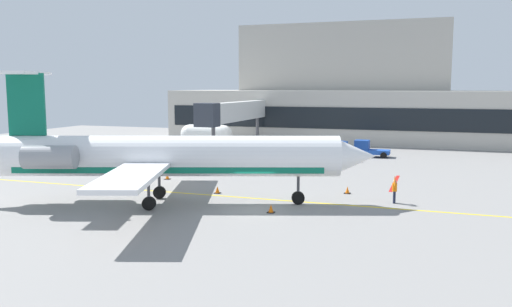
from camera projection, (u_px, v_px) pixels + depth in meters
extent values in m
cube|color=gray|center=(254.00, 210.00, 35.05)|extent=(120.00, 120.00, 0.10)
cube|color=yellow|center=(269.00, 199.00, 38.04)|extent=(108.00, 0.24, 0.01)
cube|color=red|center=(395.00, 183.00, 44.46)|extent=(0.30, 8.00, 0.01)
cube|color=#B7B2A8|center=(367.00, 116.00, 78.42)|extent=(58.82, 14.46, 7.53)
cube|color=#A8A49A|center=(344.00, 58.00, 82.05)|extent=(31.51, 10.12, 10.06)
cube|color=black|center=(359.00, 119.00, 71.60)|extent=(56.47, 0.12, 3.01)
cube|color=silver|center=(239.00, 111.00, 67.82)|extent=(1.40, 17.80, 2.40)
cube|color=#2D333D|center=(207.00, 115.00, 58.65)|extent=(2.40, 2.00, 2.64)
cylinder|color=#4C4C51|center=(257.00, 130.00, 75.15)|extent=(0.44, 0.44, 3.78)
cylinder|color=#4C4C51|center=(213.00, 141.00, 60.63)|extent=(0.44, 0.44, 3.78)
cylinder|color=white|center=(170.00, 156.00, 36.12)|extent=(22.90, 10.11, 2.80)
cube|color=#0C664C|center=(171.00, 167.00, 36.22)|extent=(20.61, 9.10, 0.50)
cone|color=white|center=(353.00, 156.00, 36.01)|extent=(3.79, 3.58, 2.74)
cube|color=white|center=(167.00, 151.00, 42.16)|extent=(5.80, 9.72, 0.28)
cube|color=white|center=(130.00, 177.00, 30.21)|extent=(5.80, 9.72, 0.28)
cylinder|color=gray|center=(74.00, 149.00, 38.35)|extent=(3.67, 2.53, 1.54)
cylinder|color=gray|center=(50.00, 157.00, 33.97)|extent=(3.67, 2.53, 1.54)
cube|color=#0C664C|center=(26.00, 105.00, 35.76)|extent=(2.46, 1.04, 4.25)
cube|color=white|center=(25.00, 73.00, 35.49)|extent=(3.29, 4.87, 0.20)
cylinder|color=#3F3F44|center=(298.00, 184.00, 36.29)|extent=(0.20, 0.20, 1.53)
cylinder|color=black|center=(298.00, 198.00, 36.42)|extent=(0.96, 0.62, 0.90)
cylinder|color=#3F3F44|center=(159.00, 179.00, 38.18)|extent=(0.20, 0.20, 1.53)
cylinder|color=black|center=(159.00, 192.00, 38.31)|extent=(0.96, 0.62, 0.90)
cylinder|color=#3F3F44|center=(149.00, 189.00, 34.57)|extent=(0.20, 0.20, 1.53)
cylinder|color=black|center=(149.00, 203.00, 34.70)|extent=(0.96, 0.62, 0.90)
cube|color=silver|center=(297.00, 158.00, 54.99)|extent=(2.32, 3.20, 0.67)
cube|color=#B8B1A9|center=(297.00, 151.00, 54.08)|extent=(1.76, 1.47, 1.11)
cylinder|color=black|center=(305.00, 163.00, 53.95)|extent=(0.43, 0.75, 0.70)
cylinder|color=black|center=(288.00, 162.00, 54.13)|extent=(0.43, 0.75, 0.70)
cylinder|color=black|center=(305.00, 160.00, 55.94)|extent=(0.43, 0.75, 0.70)
cylinder|color=black|center=(289.00, 160.00, 56.12)|extent=(0.43, 0.75, 0.70)
cube|color=#1E4CB2|center=(372.00, 152.00, 60.98)|extent=(4.09, 1.83, 0.49)
cube|color=#1A4197|center=(362.00, 145.00, 61.25)|extent=(1.64, 1.63, 1.07)
cylinder|color=black|center=(358.00, 154.00, 60.63)|extent=(0.70, 0.28, 0.70)
cylinder|color=black|center=(360.00, 152.00, 62.32)|extent=(0.70, 0.28, 0.70)
cylinder|color=black|center=(384.00, 155.00, 59.71)|extent=(0.70, 0.28, 0.70)
cylinder|color=black|center=(385.00, 153.00, 61.40)|extent=(0.70, 0.28, 0.70)
cube|color=#1E4CB2|center=(332.00, 154.00, 58.87)|extent=(4.05, 3.89, 0.51)
cube|color=#1A4197|center=(338.00, 147.00, 57.79)|extent=(2.18, 2.18, 1.31)
cylinder|color=black|center=(345.00, 157.00, 58.10)|extent=(0.71, 0.68, 0.70)
cylinder|color=black|center=(333.00, 158.00, 57.30)|extent=(0.71, 0.68, 0.70)
cylinder|color=black|center=(330.00, 154.00, 60.51)|extent=(0.71, 0.68, 0.70)
cylinder|color=black|center=(318.00, 155.00, 59.71)|extent=(0.71, 0.68, 0.70)
cylinder|color=white|center=(206.00, 134.00, 72.24)|extent=(5.09, 3.19, 2.59)
sphere|color=white|center=(223.00, 134.00, 71.76)|extent=(2.54, 2.54, 2.54)
sphere|color=white|center=(190.00, 134.00, 72.73)|extent=(2.54, 2.54, 2.54)
cube|color=#59595B|center=(197.00, 144.00, 72.90)|extent=(0.60, 2.33, 0.35)
cube|color=#59595B|center=(216.00, 145.00, 71.96)|extent=(0.60, 2.33, 0.35)
cylinder|color=#191E33|center=(394.00, 197.00, 36.87)|extent=(0.18, 0.18, 0.84)
cylinder|color=#191E33|center=(394.00, 197.00, 36.68)|extent=(0.18, 0.18, 0.84)
cylinder|color=orange|center=(395.00, 187.00, 36.68)|extent=(0.34, 0.34, 0.58)
sphere|color=tan|center=(395.00, 181.00, 36.63)|extent=(0.24, 0.24, 0.24)
cylinder|color=orange|center=(395.00, 181.00, 36.85)|extent=(0.13, 0.40, 0.50)
cylinder|color=#F2590C|center=(395.00, 178.00, 36.82)|extent=(0.06, 0.06, 0.28)
cylinder|color=orange|center=(395.00, 183.00, 36.43)|extent=(0.13, 0.40, 0.50)
cylinder|color=#F2590C|center=(395.00, 179.00, 36.40)|extent=(0.06, 0.06, 0.28)
cone|color=orange|center=(167.00, 176.00, 46.26)|extent=(0.36, 0.36, 0.55)
cube|color=black|center=(167.00, 179.00, 46.30)|extent=(0.47, 0.47, 0.04)
cone|color=orange|center=(271.00, 209.00, 33.99)|extent=(0.36, 0.36, 0.55)
cube|color=black|center=(271.00, 212.00, 34.03)|extent=(0.47, 0.47, 0.04)
cone|color=orange|center=(217.00, 190.00, 40.19)|extent=(0.36, 0.36, 0.55)
cube|color=black|center=(217.00, 193.00, 40.22)|extent=(0.47, 0.47, 0.04)
cone|color=orange|center=(347.00, 190.00, 40.10)|extent=(0.36, 0.36, 0.55)
cube|color=black|center=(347.00, 193.00, 40.13)|extent=(0.47, 0.47, 0.04)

